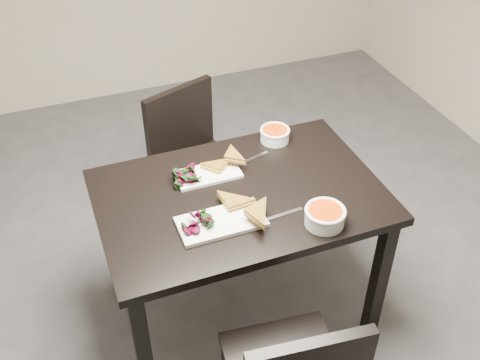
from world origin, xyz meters
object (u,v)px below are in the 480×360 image
(plate_far, at_px, (208,174))
(plate_near, at_px, (221,222))
(chair_far, at_px, (194,156))
(table, at_px, (240,210))
(soup_bowl_near, at_px, (325,215))
(soup_bowl_far, at_px, (275,134))

(plate_far, bearing_deg, plate_near, -98.81)
(chair_far, relative_size, plate_far, 2.99)
(chair_far, xyz_separation_m, plate_near, (-0.13, -0.83, 0.27))
(table, relative_size, soup_bowl_near, 7.30)
(plate_near, height_order, soup_bowl_near, soup_bowl_near)
(plate_near, xyz_separation_m, plate_far, (0.05, 0.31, -0.00))
(plate_near, distance_m, soup_bowl_far, 0.63)
(chair_far, xyz_separation_m, soup_bowl_far, (0.30, -0.37, 0.30))
(soup_bowl_near, bearing_deg, plate_far, 126.07)
(plate_near, bearing_deg, chair_far, 80.93)
(table, distance_m, soup_bowl_near, 0.41)
(plate_near, bearing_deg, soup_bowl_far, 46.80)
(table, relative_size, chair_far, 1.41)
(plate_near, bearing_deg, soup_bowl_near, -20.71)
(table, height_order, soup_bowl_far, soup_bowl_far)
(soup_bowl_far, bearing_deg, soup_bowl_near, -94.80)
(table, height_order, soup_bowl_near, soup_bowl_near)
(chair_far, distance_m, plate_near, 0.89)
(chair_far, relative_size, soup_bowl_near, 5.17)
(table, distance_m, soup_bowl_far, 0.45)
(table, bearing_deg, plate_far, 118.76)
(soup_bowl_near, xyz_separation_m, plate_far, (-0.33, 0.46, -0.03))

